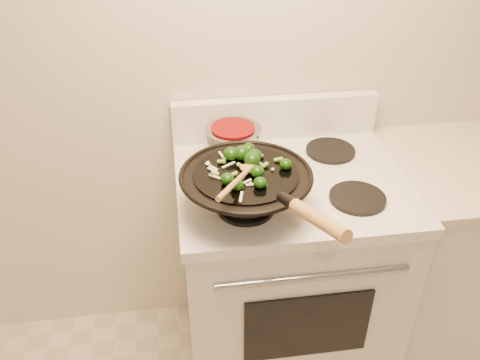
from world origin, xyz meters
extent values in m
plane|color=beige|center=(0.00, 1.50, 1.30)|extent=(3.50, 0.00, 3.50)
cube|color=white|center=(-0.15, 1.17, 0.44)|extent=(0.76, 0.64, 0.88)
cube|color=white|center=(-0.15, 1.17, 0.90)|extent=(0.78, 0.66, 0.04)
cube|color=white|center=(-0.15, 1.47, 1.00)|extent=(0.78, 0.05, 0.16)
cylinder|color=gray|center=(-0.15, 0.84, 0.78)|extent=(0.60, 0.02, 0.02)
cube|color=black|center=(-0.15, 0.84, 0.55)|extent=(0.42, 0.01, 0.28)
cylinder|color=black|center=(-0.33, 1.02, 0.93)|extent=(0.18, 0.18, 0.01)
cylinder|color=black|center=(0.03, 1.02, 0.93)|extent=(0.18, 0.18, 0.01)
cylinder|color=black|center=(-0.33, 1.32, 0.93)|extent=(0.18, 0.18, 0.01)
cylinder|color=black|center=(0.03, 1.32, 0.93)|extent=(0.18, 0.18, 0.01)
cube|color=white|center=(0.60, 1.20, 0.44)|extent=(0.82, 0.60, 0.88)
torus|color=black|center=(-0.33, 1.02, 1.05)|extent=(0.40, 0.40, 0.01)
cylinder|color=black|center=(-0.33, 1.02, 1.05)|extent=(0.32, 0.32, 0.01)
cylinder|color=black|center=(-0.25, 0.81, 1.10)|extent=(0.05, 0.07, 0.04)
cylinder|color=#A47940|center=(-0.21, 0.68, 1.13)|extent=(0.11, 0.21, 0.08)
ellipsoid|color=#0F3307|center=(-0.37, 0.94, 1.07)|extent=(0.04, 0.04, 0.03)
cylinder|color=#3F7329|center=(-0.36, 0.94, 1.06)|extent=(0.02, 0.02, 0.01)
ellipsoid|color=#0F3307|center=(-0.30, 1.00, 1.07)|extent=(0.04, 0.04, 0.04)
ellipsoid|color=#0F3307|center=(-0.29, 1.08, 1.07)|extent=(0.05, 0.05, 0.04)
ellipsoid|color=#0F3307|center=(-0.30, 0.94, 1.07)|extent=(0.04, 0.04, 0.03)
cylinder|color=#3F7329|center=(-0.29, 0.94, 1.06)|extent=(0.02, 0.02, 0.02)
ellipsoid|color=#0F3307|center=(-0.30, 1.06, 1.07)|extent=(0.05, 0.05, 0.04)
ellipsoid|color=#0F3307|center=(-0.36, 1.10, 1.07)|extent=(0.05, 0.05, 0.04)
ellipsoid|color=#0F3307|center=(-0.39, 0.97, 1.07)|extent=(0.04, 0.04, 0.03)
cylinder|color=#3F7329|center=(-0.38, 0.97, 1.06)|extent=(0.01, 0.02, 0.01)
ellipsoid|color=#0F3307|center=(-0.30, 1.13, 1.07)|extent=(0.04, 0.04, 0.04)
ellipsoid|color=#0F3307|center=(-0.33, 1.10, 1.08)|extent=(0.05, 0.05, 0.04)
ellipsoid|color=#0F3307|center=(-0.21, 1.03, 1.07)|extent=(0.04, 0.04, 0.03)
cylinder|color=#3F7329|center=(-0.20, 1.03, 1.06)|extent=(0.02, 0.02, 0.02)
ellipsoid|color=#0F3307|center=(-0.34, 1.12, 1.07)|extent=(0.04, 0.04, 0.03)
cube|color=white|center=(-0.43, 1.05, 1.06)|extent=(0.03, 0.03, 0.00)
cube|color=white|center=(-0.31, 1.11, 1.06)|extent=(0.04, 0.05, 0.00)
cube|color=white|center=(-0.43, 1.07, 1.06)|extent=(0.04, 0.05, 0.00)
cube|color=white|center=(-0.28, 1.03, 1.06)|extent=(0.03, 0.05, 0.00)
cube|color=white|center=(-0.36, 0.90, 1.06)|extent=(0.02, 0.05, 0.00)
cube|color=white|center=(-0.29, 1.08, 1.06)|extent=(0.04, 0.04, 0.00)
cube|color=white|center=(-0.43, 1.07, 1.06)|extent=(0.01, 0.04, 0.00)
cube|color=white|center=(-0.32, 0.95, 1.06)|extent=(0.05, 0.01, 0.00)
cube|color=white|center=(-0.38, 1.07, 1.06)|extent=(0.04, 0.03, 0.00)
cube|color=white|center=(-0.34, 0.97, 1.06)|extent=(0.04, 0.03, 0.00)
cube|color=white|center=(-0.42, 1.01, 1.06)|extent=(0.04, 0.03, 0.00)
cube|color=white|center=(-0.39, 1.13, 1.06)|extent=(0.02, 0.04, 0.00)
cylinder|color=olive|center=(-0.38, 0.97, 1.06)|extent=(0.02, 0.03, 0.01)
cylinder|color=olive|center=(-0.34, 1.05, 1.06)|extent=(0.03, 0.02, 0.02)
cylinder|color=olive|center=(-0.27, 1.04, 1.06)|extent=(0.03, 0.03, 0.02)
cylinder|color=olive|center=(-0.37, 1.01, 1.06)|extent=(0.02, 0.01, 0.01)
cylinder|color=olive|center=(-0.40, 1.08, 1.06)|extent=(0.02, 0.03, 0.02)
cylinder|color=olive|center=(-0.38, 1.10, 1.06)|extent=(0.01, 0.03, 0.01)
cylinder|color=olive|center=(-0.42, 1.02, 1.06)|extent=(0.03, 0.03, 0.02)
cylinder|color=olive|center=(-0.27, 1.10, 1.06)|extent=(0.03, 0.03, 0.02)
cylinder|color=olive|center=(-0.22, 1.07, 1.06)|extent=(0.02, 0.02, 0.01)
sphere|color=beige|center=(-0.33, 0.96, 1.06)|extent=(0.01, 0.01, 0.01)
sphere|color=beige|center=(-0.25, 1.02, 1.06)|extent=(0.01, 0.01, 0.01)
sphere|color=beige|center=(-0.30, 1.06, 1.06)|extent=(0.01, 0.01, 0.01)
sphere|color=beige|center=(-0.40, 0.98, 1.06)|extent=(0.01, 0.01, 0.01)
ellipsoid|color=#A47940|center=(-0.32, 1.03, 1.06)|extent=(0.07, 0.07, 0.02)
cylinder|color=#A47940|center=(-0.38, 0.92, 1.09)|extent=(0.13, 0.22, 0.07)
cylinder|color=gray|center=(-0.33, 1.32, 0.99)|extent=(0.20, 0.20, 0.11)
cylinder|color=#630405|center=(-0.33, 1.32, 1.05)|extent=(0.15, 0.15, 0.01)
cylinder|color=black|center=(-0.33, 1.16, 1.04)|extent=(0.02, 0.12, 0.02)
camera|label=1|loc=(-0.52, -0.23, 1.87)|focal=38.00mm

